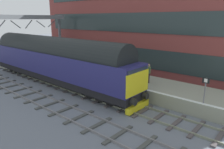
{
  "coord_description": "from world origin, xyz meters",
  "views": [
    {
      "loc": [
        -11.69,
        -9.1,
        6.36
      ],
      "look_at": [
        0.2,
        1.15,
        2.16
      ],
      "focal_mm": 33.69,
      "sensor_mm": 36.0,
      "label": 1
    }
  ],
  "objects": [
    {
      "name": "station_building",
      "position": [
        10.36,
        5.11,
        5.72
      ],
      "size": [
        4.79,
        31.33,
        11.43
      ],
      "color": "brown",
      "rests_on": "ground"
    },
    {
      "name": "station_platform",
      "position": [
        3.6,
        0.0,
        0.5
      ],
      "size": [
        4.0,
        44.0,
        1.01
      ],
      "color": "gray",
      "rests_on": "ground"
    },
    {
      "name": "platform_number_sign",
      "position": [
        1.85,
        -5.3,
        2.17
      ],
      "size": [
        0.1,
        0.44,
        1.73
      ],
      "color": "slate",
      "rests_on": "station_platform"
    },
    {
      "name": "track_main",
      "position": [
        0.0,
        0.0,
        0.05
      ],
      "size": [
        2.5,
        60.0,
        0.15
      ],
      "color": "gray",
      "rests_on": "ground"
    },
    {
      "name": "waiting_passenger",
      "position": [
        3.45,
        -0.16,
        1.99
      ],
      "size": [
        0.46,
        0.46,
        1.64
      ],
      "rotation": [
        0.0,
        0.0,
        1.08
      ],
      "color": "#35282F",
      "rests_on": "station_platform"
    },
    {
      "name": "track_adjacent_west",
      "position": [
        -3.5,
        0.0,
        0.06
      ],
      "size": [
        2.5,
        60.0,
        0.15
      ],
      "color": "slate",
      "rests_on": "ground"
    },
    {
      "name": "ground_plane",
      "position": [
        0.0,
        0.0,
        0.0
      ],
      "size": [
        140.0,
        140.0,
        0.0
      ],
      "primitive_type": "plane",
      "color": "slate",
      "rests_on": "ground"
    },
    {
      "name": "overhead_footbridge",
      "position": [
        0.3,
        16.45,
        6.13
      ],
      "size": [
        12.8,
        2.0,
        6.76
      ],
      "color": "slate",
      "rests_on": "ground"
    },
    {
      "name": "diesel_locomotive",
      "position": [
        0.0,
        8.61,
        2.49
      ],
      "size": [
        2.74,
        20.38,
        4.68
      ],
      "color": "black",
      "rests_on": "ground"
    }
  ]
}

